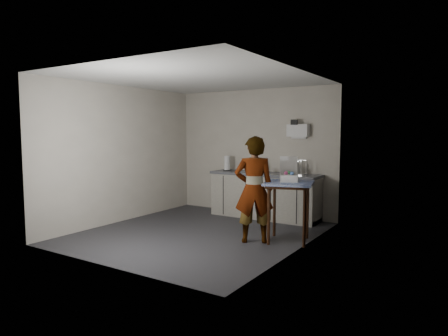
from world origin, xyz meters
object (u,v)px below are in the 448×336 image
Objects in this scene: dark_bottle at (250,166)px; dish_rack at (294,171)px; side_table at (289,190)px; bakery_box at (289,176)px; standing_man at (254,190)px; soap_bottle at (258,165)px; kitchen_counter at (265,197)px; paper_towel at (227,164)px; soda_can at (266,170)px.

dish_rack is at bearing 2.72° from dark_bottle.
side_table is at bearing -43.28° from dark_bottle.
dish_rack is 1.03× the size of bakery_box.
standing_man is 5.60× the size of soap_bottle.
standing_man is at bearing -88.73° from dish_rack.
kitchen_counter is 8.69× the size of dark_bottle.
soap_bottle is at bearing 108.43° from bakery_box.
side_table is 0.22m from bakery_box.
kitchen_counter is at bearing 113.16° from side_table.
dark_bottle is at bearing 112.36° from bakery_box.
paper_towel reaches higher than dark_bottle.
soap_bottle reaches higher than dark_bottle.
dish_rack is (0.74, 0.05, -0.08)m from soap_bottle.
soda_can is 0.37m from dark_bottle.
paper_towel reaches higher than kitchen_counter.
soap_bottle is 0.19m from dark_bottle.
standing_man is at bearing -160.05° from side_table.
side_table is 2.36× the size of dish_rack.
side_table is 1.47m from dish_rack.
dark_bottle is 1.86m from bakery_box.
side_table is 3.66× the size of dark_bottle.
dark_bottle reaches higher than kitchen_counter.
standing_man is 5.39× the size of paper_towel.
bakery_box reaches higher than dark_bottle.
paper_towel reaches higher than soda_can.
soap_bottle is 0.75m from dish_rack.
soap_bottle is 0.76× the size of bakery_box.
kitchen_counter is at bearing 15.02° from soap_bottle.
soda_can reaches higher than kitchen_counter.
bakery_box is (0.44, -1.30, 0.06)m from dish_rack.
side_table is 1.95m from dark_bottle.
soda_can is (-0.60, 1.63, 0.14)m from standing_man.
soap_bottle reaches higher than soda_can.
paper_towel is at bearing 176.81° from soda_can.
side_table is at bearing -47.09° from soap_bottle.
bakery_box is (1.95, -1.29, -0.02)m from paper_towel.
kitchen_counter is 0.65m from soap_bottle.
standing_man is at bearing -47.42° from paper_towel.
kitchen_counter is 0.82m from dish_rack.
soap_bottle is 1.72m from bakery_box.
kitchen_counter is 0.55m from soda_can.
bakery_box reaches higher than paper_towel.
bakery_box is at bearing -71.15° from dish_rack.
soap_bottle is at bearing 117.03° from side_table.
kitchen_counter is at bearing -100.44° from standing_man.
paper_towel is at bearing 177.13° from dark_bottle.
standing_man is at bearing -68.73° from kitchen_counter.
dark_bottle is (-1.41, 1.33, 0.22)m from side_table.
kitchen_counter is 1.77m from bakery_box.
dark_bottle is (-0.97, 1.65, 0.21)m from standing_man.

